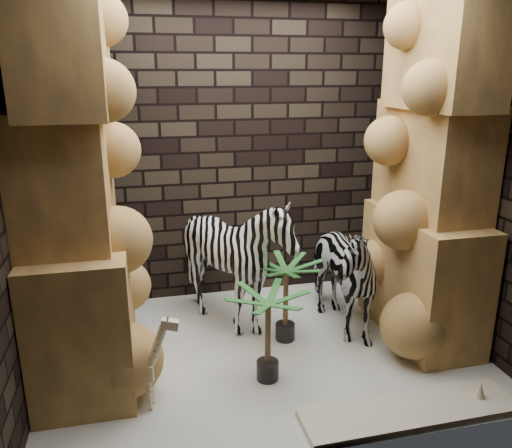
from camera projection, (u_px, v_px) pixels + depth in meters
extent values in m
plane|color=silver|center=(265.00, 350.00, 4.30)|extent=(3.50, 3.50, 0.00)
plane|color=black|center=(235.00, 151.00, 5.03)|extent=(3.50, 0.00, 3.50)
plane|color=black|center=(323.00, 221.00, 2.70)|extent=(3.50, 0.00, 3.50)
plane|color=black|center=(19.00, 187.00, 3.49)|extent=(0.00, 3.00, 3.00)
plane|color=black|center=(468.00, 166.00, 4.25)|extent=(0.00, 3.00, 3.00)
imported|color=white|center=(335.00, 263.00, 4.50)|extent=(0.69, 1.13, 1.27)
imported|color=white|center=(237.00, 268.00, 4.51)|extent=(1.32, 1.50, 1.18)
cube|color=beige|center=(410.00, 411.00, 3.49)|extent=(1.54, 0.39, 0.05)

